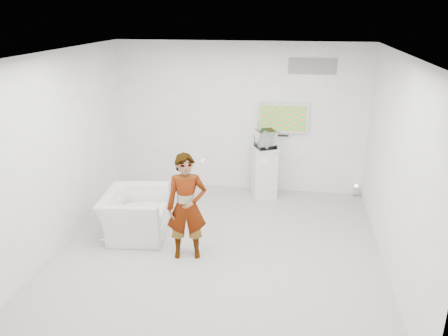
% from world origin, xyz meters
% --- Properties ---
extents(room, '(5.01, 5.01, 3.00)m').
position_xyz_m(room, '(0.00, 0.00, 1.50)').
color(room, '#BDB7AD').
rests_on(room, ground).
extents(tv, '(1.00, 0.08, 0.60)m').
position_xyz_m(tv, '(0.85, 2.45, 1.55)').
color(tv, silver).
rests_on(tv, room).
extents(logo_decal, '(0.90, 0.02, 0.30)m').
position_xyz_m(logo_decal, '(1.35, 2.49, 2.55)').
color(logo_decal, slate).
rests_on(logo_decal, room).
extents(person, '(0.67, 0.51, 1.64)m').
position_xyz_m(person, '(-0.44, -0.33, 0.82)').
color(person, silver).
rests_on(person, room).
extents(armchair, '(1.11, 1.24, 0.74)m').
position_xyz_m(armchair, '(-1.46, 0.20, 0.37)').
color(armchair, silver).
rests_on(armchair, room).
extents(pedestal, '(0.61, 0.61, 1.01)m').
position_xyz_m(pedestal, '(0.54, 2.15, 0.51)').
color(pedestal, silver).
rests_on(pedestal, room).
extents(floor_uplight, '(0.17, 0.17, 0.25)m').
position_xyz_m(floor_uplight, '(2.37, 2.37, 0.13)').
color(floor_uplight, silver).
rests_on(floor_uplight, room).
extents(vitrine, '(0.47, 0.47, 0.35)m').
position_xyz_m(vitrine, '(0.54, 2.15, 1.19)').
color(vitrine, silver).
rests_on(vitrine, pedestal).
extents(console, '(0.10, 0.15, 0.20)m').
position_xyz_m(console, '(0.54, 2.15, 1.12)').
color(console, silver).
rests_on(console, pedestal).
extents(wii_remote, '(0.04, 0.13, 0.03)m').
position_xyz_m(wii_remote, '(-0.23, -0.13, 1.47)').
color(wii_remote, silver).
rests_on(wii_remote, person).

